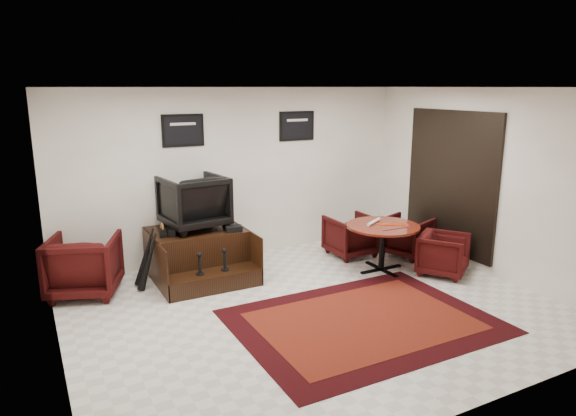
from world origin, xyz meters
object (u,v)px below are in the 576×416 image
(meeting_table, at_px, (383,231))
(table_chair_corner, at_px, (443,252))
(armchair_side, at_px, (84,262))
(table_chair_back, at_px, (351,234))
(shine_chair, at_px, (194,199))
(table_chair_window, at_px, (407,234))
(shine_podium, at_px, (199,255))

(meeting_table, xyz_separation_m, table_chair_corner, (0.72, -0.58, -0.29))
(armchair_side, distance_m, table_chair_back, 4.23)
(shine_chair, xyz_separation_m, table_chair_back, (2.60, -0.39, -0.78))
(armchair_side, relative_size, table_chair_window, 1.25)
(table_chair_window, relative_size, table_chair_corner, 1.04)
(armchair_side, bearing_deg, meeting_table, -174.36)
(shine_podium, height_order, armchair_side, armchair_side)
(shine_podium, height_order, table_chair_window, table_chair_window)
(meeting_table, distance_m, table_chair_window, 0.97)
(meeting_table, bearing_deg, table_chair_window, 26.01)
(table_chair_window, height_order, table_chair_corner, table_chair_window)
(table_chair_back, bearing_deg, table_chair_corner, 116.68)
(table_chair_window, bearing_deg, shine_chair, 55.44)
(armchair_side, relative_size, meeting_table, 0.82)
(shine_chair, relative_size, table_chair_back, 1.19)
(shine_podium, relative_size, meeting_table, 1.27)
(table_chair_corner, bearing_deg, shine_chair, 116.81)
(meeting_table, relative_size, table_chair_corner, 1.59)
(meeting_table, distance_m, table_chair_corner, 0.97)
(meeting_table, relative_size, table_chair_back, 1.48)
(armchair_side, height_order, table_chair_back, armchair_side)
(table_chair_back, xyz_separation_m, table_chair_window, (0.84, -0.44, -0.01))
(table_chair_window, bearing_deg, meeting_table, 95.06)
(armchair_side, height_order, meeting_table, armchair_side)
(armchair_side, bearing_deg, table_chair_back, -163.16)
(table_chair_corner, bearing_deg, table_chair_window, 48.71)
(shine_chair, xyz_separation_m, table_chair_window, (3.44, -0.83, -0.80))
(shine_chair, height_order, table_chair_back, shine_chair)
(shine_podium, xyz_separation_m, meeting_table, (2.60, -1.10, 0.31))
(table_chair_corner, bearing_deg, meeting_table, 106.71)
(meeting_table, bearing_deg, table_chair_back, 89.94)
(armchair_side, xyz_separation_m, table_chair_back, (4.21, -0.30, -0.08))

